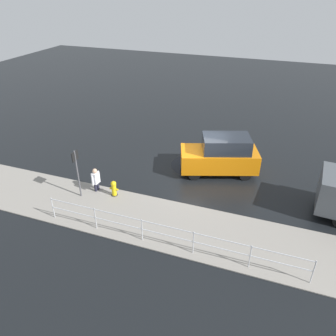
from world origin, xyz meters
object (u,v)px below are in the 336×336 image
Objects in this scene: pedestrian at (96,179)px; moving_hatchback at (221,155)px; fire_hydrant at (114,189)px; sign_post at (77,167)px.

moving_hatchback is at bearing -144.32° from pedestrian.
moving_hatchback is 5.29× the size of fire_hydrant.
sign_post is at bearing 21.66° from fire_hydrant.
pedestrian reaches higher than fire_hydrant.
pedestrian is 0.51× the size of sign_post.
sign_post is (1.45, 0.58, 1.18)m from fire_hydrant.
fire_hydrant is (4.18, 3.81, -0.63)m from moving_hatchback.
sign_post reaches higher than moving_hatchback.
pedestrian is 1.21m from sign_post.
fire_hydrant is at bearing 42.31° from moving_hatchback.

